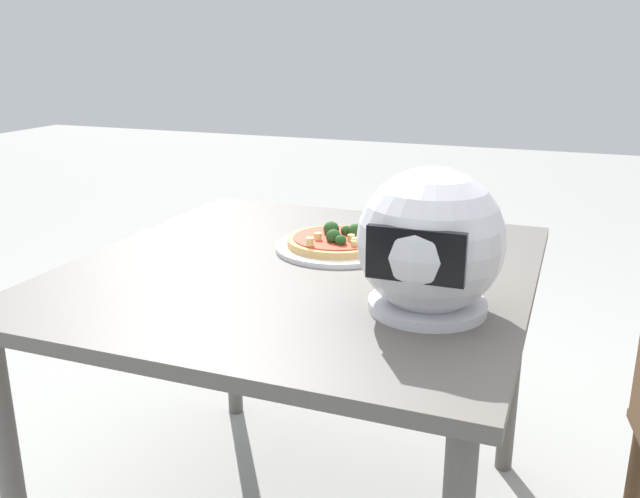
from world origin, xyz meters
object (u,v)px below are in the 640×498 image
(dining_table, at_px, (302,297))
(pizza, at_px, (337,240))
(drinking_glass, at_px, (440,227))
(motorcycle_helmet, at_px, (430,244))

(dining_table, xyz_separation_m, pizza, (-0.04, -0.14, 0.11))
(pizza, xyz_separation_m, drinking_glass, (-0.24, -0.07, 0.04))
(motorcycle_helmet, height_order, drinking_glass, motorcycle_helmet)
(pizza, bearing_deg, drinking_glass, -164.47)
(motorcycle_helmet, xyz_separation_m, drinking_glass, (0.05, -0.37, -0.07))
(pizza, bearing_deg, dining_table, 75.09)
(dining_table, distance_m, pizza, 0.18)
(pizza, xyz_separation_m, motorcycle_helmet, (-0.29, 0.31, 0.11))
(dining_table, bearing_deg, pizza, -104.91)
(drinking_glass, bearing_deg, pizza, 15.53)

